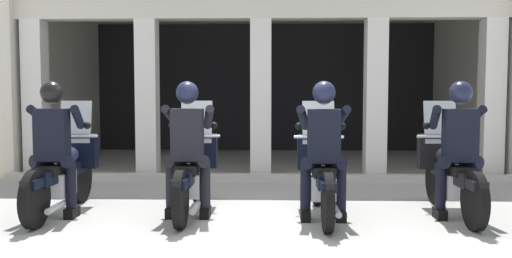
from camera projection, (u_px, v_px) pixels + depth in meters
ground_plane at (261, 178)px, 9.26m from camera, size 80.00×80.00×0.00m
station_building at (263, 64)px, 11.68m from camera, size 8.85×4.91×3.27m
kerb_strip at (260, 178)px, 8.90m from camera, size 8.35×0.24×0.12m
motorcycle_far_left at (64, 171)px, 6.65m from camera, size 0.62×2.04×1.35m
police_officer_far_left at (53, 137)px, 6.34m from camera, size 0.63×0.61×1.58m
motorcycle_center_left at (192, 171)px, 6.65m from camera, size 0.62×2.04×1.35m
police_officer_center_left at (188, 137)px, 6.34m from camera, size 0.63×0.61×1.58m
motorcycle_center_right at (321, 173)px, 6.50m from camera, size 0.62×2.04×1.35m
police_officer_center_right at (324, 138)px, 6.19m from camera, size 0.63×0.61×1.58m
motorcycle_far_right at (450, 172)px, 6.57m from camera, size 0.62×2.04×1.35m
police_officer_far_right at (459, 138)px, 6.26m from camera, size 0.63×0.61×1.58m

